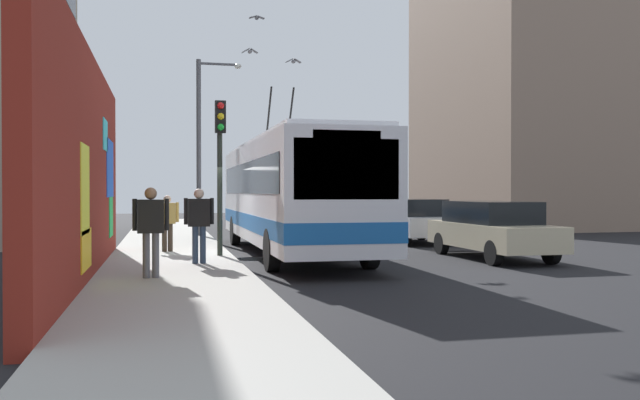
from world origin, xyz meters
name	(u,v)px	position (x,y,z in m)	size (l,w,h in m)	color
ground_plane	(230,258)	(0.00, 0.00, 0.00)	(80.00, 80.00, 0.00)	black
sidewalk_slab	(171,257)	(0.00, 1.60, 0.07)	(48.00, 3.20, 0.15)	#9E9B93
graffiti_wall	(86,169)	(-4.35, 3.35, 2.31)	(13.26, 0.32, 4.63)	maroon
building_far_right	(520,89)	(14.10, -17.00, 7.38)	(12.47, 8.04, 14.77)	gray
city_bus	(290,192)	(0.58, -1.80, 1.85)	(12.51, 2.63, 5.10)	silver
parked_car_champagne	(492,228)	(-1.85, -7.00, 0.84)	(4.85, 1.82, 1.58)	#C6B793
parked_car_silver	(414,220)	(4.03, -7.00, 0.83)	(4.18, 1.90, 1.58)	#B7B7BC
parked_car_navy	(364,214)	(10.08, -7.00, 0.83)	(4.44, 1.75, 1.58)	navy
pedestrian_midblock	(167,219)	(0.77, 1.71, 1.08)	(0.22, 0.73, 1.60)	#3F3326
pedestrian_near_wall	(151,224)	(-5.11, 2.06, 1.21)	(0.24, 0.70, 1.78)	#595960
pedestrian_at_curb	(199,219)	(-2.64, 1.00, 1.20)	(0.24, 0.70, 1.77)	#2D3F59
traffic_light	(220,151)	(-0.87, 0.35, 2.92)	(0.49, 0.28, 4.11)	#2D382D
street_lamp	(204,135)	(7.78, 0.26, 4.07)	(0.44, 1.76, 6.85)	#4C4C51
flying_pigeons	(258,8)	(1.73, -1.02, 7.46)	(11.18, 3.53, 1.95)	slate
curbside_puddle	(254,259)	(-0.42, -0.60, 0.00)	(1.09, 1.09, 0.00)	black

